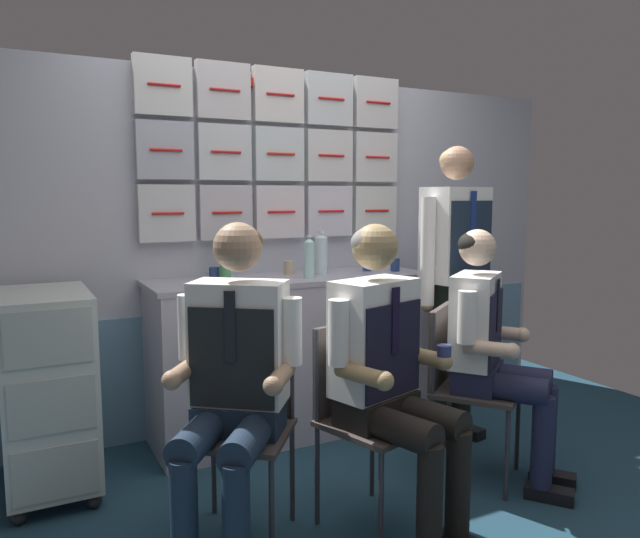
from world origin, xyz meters
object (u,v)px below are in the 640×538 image
object	(u,v)px
folding_chair_left	(246,406)
folding_chair_by_counter	(458,372)
water_bottle_tall	(225,254)
folding_chair_right	(360,399)
coffee_cup_white	(289,267)
crew_member_right	(389,364)
crew_member_by_counter	(492,345)
service_trolley	(48,386)
crew_member_standing	(455,267)
crew_member_left	(233,371)

from	to	relation	value
folding_chair_left	folding_chair_by_counter	size ratio (longest dim) A/B	1.00
water_bottle_tall	folding_chair_right	bearing A→B (deg)	-78.80
water_bottle_tall	coffee_cup_white	distance (m)	0.41
folding_chair_left	crew_member_right	size ratio (longest dim) A/B	0.66
water_bottle_tall	coffee_cup_white	world-z (taller)	water_bottle_tall
folding_chair_right	crew_member_by_counter	distance (m)	0.77
service_trolley	crew_member_standing	xyz separation A→B (m)	(2.13, -0.37, 0.50)
folding_chair_left	crew_member_right	xyz separation A→B (m)	(0.52, -0.30, 0.19)
crew_member_right	coffee_cup_white	bearing A→B (deg)	84.22
folding_chair_left	water_bottle_tall	distance (m)	1.16
folding_chair_by_counter	crew_member_by_counter	size ratio (longest dim) A/B	0.69
crew_member_standing	coffee_cup_white	distance (m)	0.98
crew_member_left	folding_chair_right	world-z (taller)	crew_member_left
crew_member_left	water_bottle_tall	distance (m)	1.22
crew_member_left	folding_chair_right	xyz separation A→B (m)	(0.57, -0.02, -0.20)
crew_member_left	crew_member_standing	world-z (taller)	crew_member_standing
water_bottle_tall	folding_chair_left	bearing A→B (deg)	-104.07
water_bottle_tall	folding_chair_by_counter	bearing A→B (deg)	-48.68
folding_chair_left	crew_member_right	world-z (taller)	crew_member_right
folding_chair_by_counter	folding_chair_left	bearing A→B (deg)	179.26
crew_member_right	crew_member_by_counter	distance (m)	0.73
crew_member_standing	water_bottle_tall	size ratio (longest dim) A/B	5.73
service_trolley	crew_member_left	world-z (taller)	crew_member_left
crew_member_left	folding_chair_by_counter	size ratio (longest dim) A/B	1.52
folding_chair_right	coffee_cup_white	xyz separation A→B (m)	(0.18, 1.14, 0.45)
folding_chair_left	folding_chair_by_counter	xyz separation A→B (m)	(1.13, -0.01, 0.00)
crew_member_right	folding_chair_by_counter	xyz separation A→B (m)	(0.61, 0.29, -0.19)
folding_chair_right	folding_chair_by_counter	bearing A→B (deg)	11.48
service_trolley	folding_chair_right	world-z (taller)	service_trolley
crew_member_left	water_bottle_tall	xyz separation A→B (m)	(0.34, 1.12, 0.35)
service_trolley	folding_chair_right	xyz separation A→B (m)	(1.20, -0.89, 0.02)
crew_member_by_counter	folding_chair_left	bearing A→B (deg)	173.30
service_trolley	crew_member_by_counter	world-z (taller)	crew_member_by_counter
crew_member_left	crew_member_right	world-z (taller)	crew_member_left
folding_chair_by_counter	water_bottle_tall	bearing A→B (deg)	131.32
folding_chair_by_counter	crew_member_by_counter	world-z (taller)	crew_member_by_counter
coffee_cup_white	folding_chair_by_counter	bearing A→B (deg)	-64.42
folding_chair_left	coffee_cup_white	bearing A→B (deg)	56.70
folding_chair_right	folding_chair_by_counter	world-z (taller)	same
crew_member_left	folding_chair_by_counter	world-z (taller)	crew_member_left
folding_chair_by_counter	crew_member_standing	bearing A→B (deg)	53.97
service_trolley	crew_member_right	xyz separation A→B (m)	(1.24, -1.04, 0.21)
coffee_cup_white	folding_chair_left	bearing A→B (deg)	-123.30
service_trolley	folding_chair_right	distance (m)	1.49
service_trolley	folding_chair_left	xyz separation A→B (m)	(0.72, -0.74, 0.02)
crew_member_by_counter	water_bottle_tall	xyz separation A→B (m)	(-0.98, 1.13, 0.39)
folding_chair_left	folding_chair_by_counter	distance (m)	1.13
folding_chair_by_counter	crew_member_by_counter	distance (m)	0.23
crew_member_by_counter	crew_member_left	bearing A→B (deg)	179.22
crew_member_by_counter	coffee_cup_white	distance (m)	1.31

